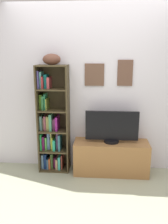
% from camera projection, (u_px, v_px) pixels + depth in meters
% --- Properties ---
extents(ground, '(5.20, 5.20, 0.04)m').
position_uv_depth(ground, '(87.00, 211.00, 2.76)').
color(ground, '#A1A689').
extents(back_wall, '(4.80, 0.08, 2.49)m').
position_uv_depth(back_wall, '(92.00, 90.00, 3.54)').
color(back_wall, silver).
rests_on(back_wall, ground).
extents(bookshelf, '(0.46, 0.29, 1.62)m').
position_uv_depth(bookshelf, '(52.00, 125.00, 3.58)').
color(bookshelf, '#423721').
rests_on(bookshelf, ground).
extents(football, '(0.29, 0.22, 0.16)m').
position_uv_depth(football, '(52.00, 59.00, 3.30)').
color(football, brown).
rests_on(football, bookshelf).
extents(tv_stand, '(1.11, 0.38, 0.50)m').
position_uv_depth(tv_stand, '(111.00, 157.00, 3.55)').
color(tv_stand, '#9B6939').
rests_on(tv_stand, ground).
extents(television, '(0.77, 0.22, 0.47)m').
position_uv_depth(television, '(112.00, 127.00, 3.43)').
color(television, black).
rests_on(television, tv_stand).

